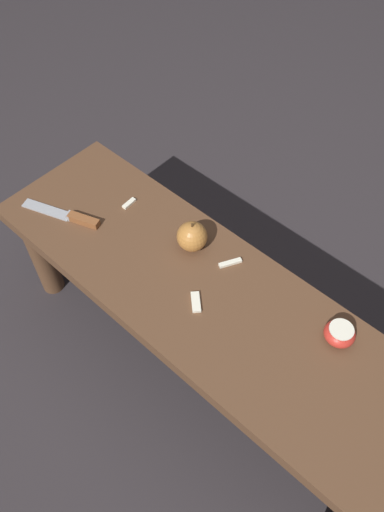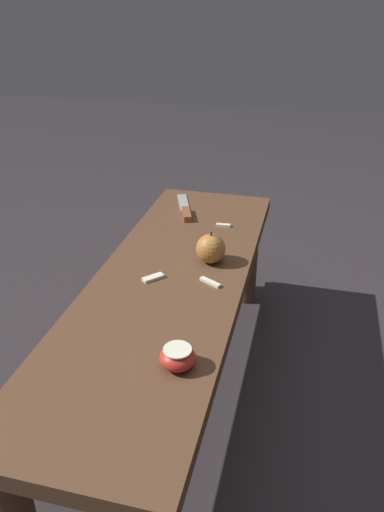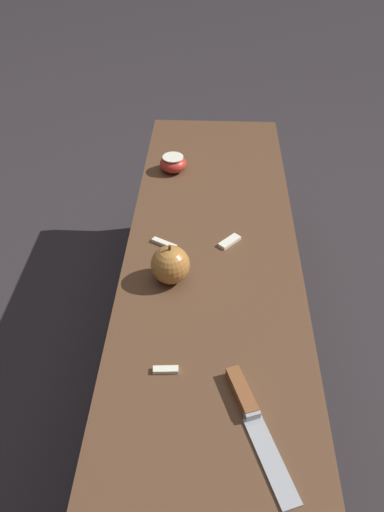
% 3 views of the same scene
% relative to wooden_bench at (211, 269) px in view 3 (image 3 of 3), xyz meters
% --- Properties ---
extents(ground_plane, '(8.00, 8.00, 0.00)m').
position_rel_wooden_bench_xyz_m(ground_plane, '(0.00, 0.00, -0.33)').
color(ground_plane, '#2D282B').
extents(wooden_bench, '(1.26, 0.39, 0.40)m').
position_rel_wooden_bench_xyz_m(wooden_bench, '(0.00, 0.00, 0.00)').
color(wooden_bench, brown).
rests_on(wooden_bench, ground_plane).
extents(knife, '(0.23, 0.11, 0.02)m').
position_rel_wooden_bench_xyz_m(knife, '(-0.43, -0.07, 0.08)').
color(knife, '#9EA0A5').
rests_on(knife, wooden_bench).
extents(apple_whole, '(0.08, 0.08, 0.09)m').
position_rel_wooden_bench_xyz_m(apple_whole, '(-0.12, 0.09, 0.12)').
color(apple_whole, '#B27233').
rests_on(apple_whole, wooden_bench).
extents(apple_cut, '(0.07, 0.07, 0.04)m').
position_rel_wooden_bench_xyz_m(apple_cut, '(0.32, 0.11, 0.10)').
color(apple_cut, red).
rests_on(apple_cut, wooden_bench).
extents(apple_slice_near_knife, '(0.06, 0.05, 0.01)m').
position_rel_wooden_bench_xyz_m(apple_slice_near_knife, '(0.01, -0.04, 0.08)').
color(apple_slice_near_knife, white).
rests_on(apple_slice_near_knife, wooden_bench).
extents(apple_slice_center, '(0.02, 0.05, 0.01)m').
position_rel_wooden_bench_xyz_m(apple_slice_center, '(-0.35, 0.08, 0.08)').
color(apple_slice_center, white).
rests_on(apple_slice_center, wooden_bench).
extents(apple_slice_near_bowl, '(0.04, 0.06, 0.01)m').
position_rel_wooden_bench_xyz_m(apple_slice_near_bowl, '(-0.01, 0.11, 0.08)').
color(apple_slice_near_bowl, white).
rests_on(apple_slice_near_bowl, wooden_bench).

